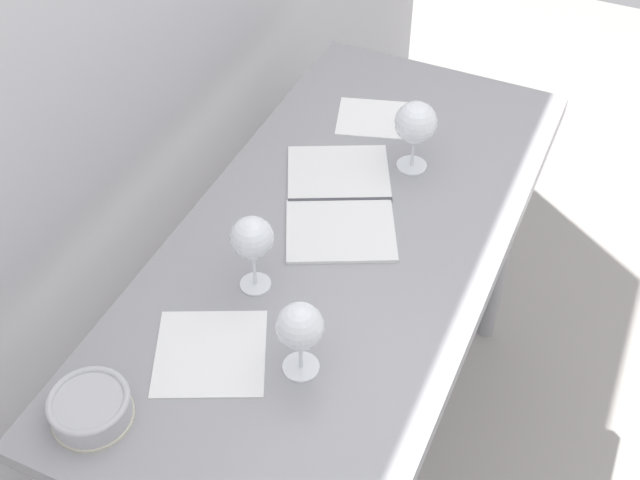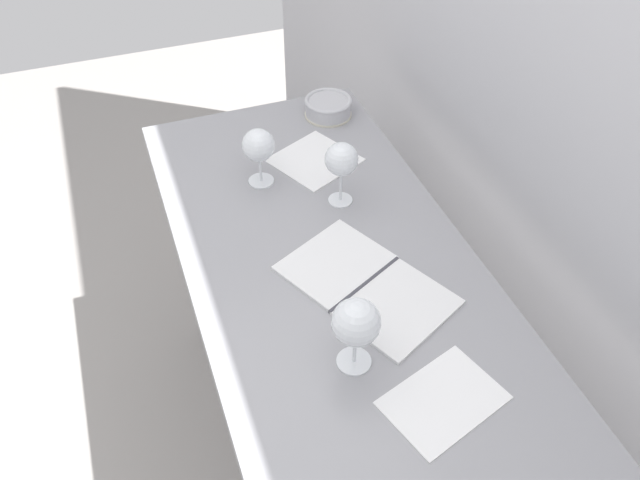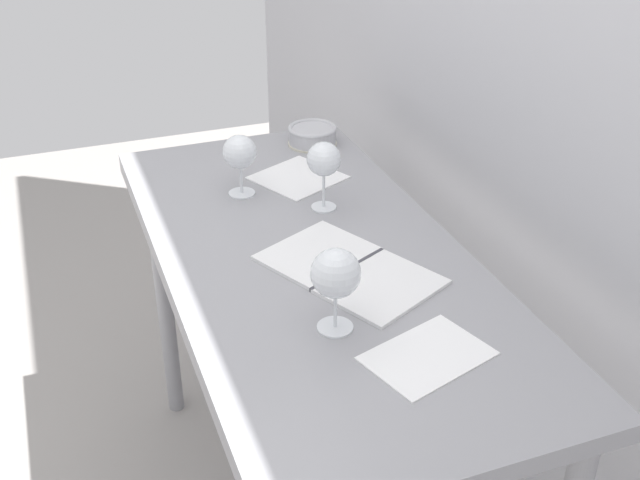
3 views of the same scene
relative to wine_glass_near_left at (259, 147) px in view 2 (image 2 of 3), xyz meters
name	(u,v)px [view 2 (image 2 of 3)]	position (x,y,z in m)	size (l,w,h in m)	color
ground_plane	(329,453)	(0.34, 0.07, -1.01)	(6.00, 6.00, 0.00)	#9F9A95
back_wall	(557,66)	(0.34, 0.56, 0.29)	(3.80, 0.04, 2.60)	#B9B9BF
steel_counter	(330,291)	(0.34, 0.07, -0.22)	(1.40, 0.65, 0.90)	#929297
wine_glass_near_left	(259,147)	(0.00, 0.00, 0.00)	(0.08, 0.08, 0.16)	white
wine_glass_near_right	(356,324)	(0.62, 0.01, 0.01)	(0.09, 0.09, 0.17)	white
wine_glass_far_left	(341,161)	(0.14, 0.17, 0.01)	(0.08, 0.08, 0.17)	white
open_notebook	(365,285)	(0.44, 0.11, -0.11)	(0.44, 0.37, 0.01)	white
tasting_sheet_upper	(315,160)	(-0.04, 0.16, -0.11)	(0.20, 0.20, 0.00)	white
tasting_sheet_lower	(443,400)	(0.76, 0.14, -0.11)	(0.15, 0.22, 0.00)	white
tasting_bowl	(328,107)	(-0.24, 0.28, -0.08)	(0.14, 0.14, 0.05)	beige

